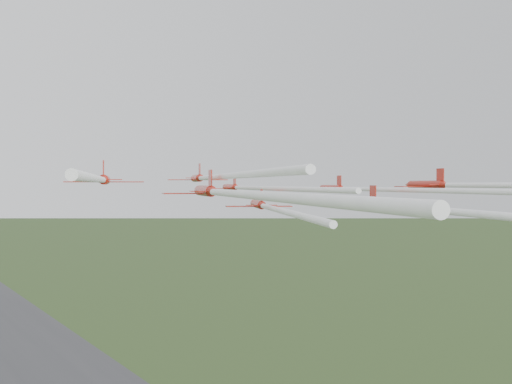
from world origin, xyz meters
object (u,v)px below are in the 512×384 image
jet_row3_left (101,179)px  jet_row4_left (227,193)px  jet_row4_right (423,209)px  jet_lead (252,188)px  jet_row2_left (212,177)px  jet_row2_right (373,189)px  jet_row3_right (475,185)px  jet_row3_mid (269,207)px

jet_row3_left → jet_row4_left: 17.54m
jet_row4_right → jet_row4_left: bearing=170.9°
jet_lead → jet_row4_right: size_ratio=1.01×
jet_row2_left → jet_row2_right: jet_row2_left is taller
jet_row4_left → jet_row4_right: (15.16, -8.90, -1.46)m
jet_lead → jet_row3_left: bearing=-135.2°
jet_row3_right → jet_row4_left: size_ratio=0.90×
jet_row3_left → jet_row4_right: (21.23, -25.31, -2.73)m
jet_row2_left → jet_row3_left: jet_row2_left is taller
jet_row2_right → jet_row4_left: bearing=-138.8°
jet_row3_right → jet_row4_right: (-19.08, -9.91, -2.12)m
jet_row3_left → jet_row4_right: jet_row3_left is taller
jet_row2_right → jet_row4_right: bearing=-104.1°
jet_row3_mid → jet_row4_right: size_ratio=0.72×
jet_row2_right → jet_row4_right: 24.94m
jet_lead → jet_row4_right: (-6.08, -39.16, -1.67)m
jet_row4_left → jet_row4_right: jet_row4_left is taller
jet_row3_left → jet_row4_right: bearing=-29.5°
jet_row2_right → jet_row3_mid: bearing=-153.7°
jet_lead → jet_row3_mid: 23.29m
jet_row3_mid → jet_row4_left: bearing=-112.9°
jet_lead → jet_row3_right: bearing=-48.1°
jet_row3_right → jet_row2_right: bearing=136.0°
jet_row2_right → jet_row3_left: jet_row3_left is taller
jet_lead → jet_row2_right: 19.39m
jet_row3_left → jet_row2_right: bearing=13.5°
jet_lead → jet_row3_right: 32.01m
jet_row2_right → jet_row3_mid: 17.95m
jet_row4_left → jet_row2_right: bearing=42.4°
jet_row2_left → jet_row4_right: 27.03m
jet_row4_right → jet_row3_left: bearing=151.3°
jet_row2_left → jet_row4_left: bearing=-92.9°
jet_row2_left → jet_row3_mid: size_ratio=1.49×
jet_row2_left → jet_row2_right: size_ratio=1.13×
jet_row4_left → jet_row3_left: bearing=129.4°
jet_row2_left → jet_row2_right: bearing=8.5°
jet_row3_right → jet_row4_left: 34.26m
jet_row3_left → jet_row3_mid: jet_row3_left is taller
jet_row2_left → jet_row4_left: 18.49m
jet_lead → jet_row2_left: size_ratio=0.94×
jet_row2_left → jet_row3_right: (26.77, -15.83, -0.92)m
jet_row3_left → jet_row3_mid: size_ratio=1.27×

